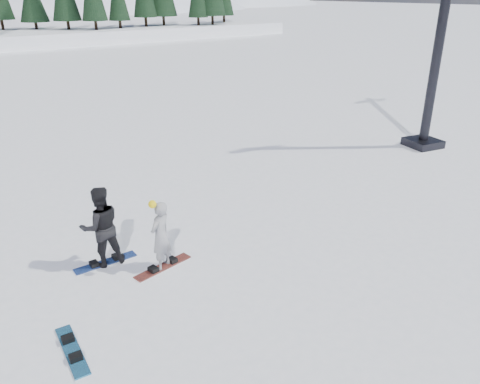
{
  "coord_description": "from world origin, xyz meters",
  "views": [
    {
      "loc": [
        -4.96,
        -7.56,
        6.05
      ],
      "look_at": [
        1.91,
        1.55,
        1.1
      ],
      "focal_mm": 35.0,
      "sensor_mm": 36.0,
      "label": 1
    }
  ],
  "objects_px": {
    "lift_tower": "(436,64)",
    "snowboarder_woman": "(161,236)",
    "snowboard_loose_a": "(72,350)",
    "snowboarder_man": "(101,227)"
  },
  "relations": [
    {
      "from": "snowboarder_woman",
      "to": "snowboard_loose_a",
      "type": "xyz_separation_m",
      "value": [
        -2.67,
        -1.49,
        -0.85
      ]
    },
    {
      "from": "lift_tower",
      "to": "snowboarder_woman",
      "type": "height_order",
      "value": "lift_tower"
    },
    {
      "from": "snowboard_loose_a",
      "to": "snowboarder_woman",
      "type": "bearing_deg",
      "value": -56.03
    },
    {
      "from": "snowboarder_man",
      "to": "snowboard_loose_a",
      "type": "bearing_deg",
      "value": 63.63
    },
    {
      "from": "lift_tower",
      "to": "snowboard_loose_a",
      "type": "distance_m",
      "value": 16.53
    },
    {
      "from": "lift_tower",
      "to": "snowboarder_woman",
      "type": "distance_m",
      "value": 13.54
    },
    {
      "from": "snowboard_loose_a",
      "to": "lift_tower",
      "type": "bearing_deg",
      "value": -73.71
    },
    {
      "from": "snowboarder_woman",
      "to": "lift_tower",
      "type": "bearing_deg",
      "value": 160.36
    },
    {
      "from": "snowboarder_woman",
      "to": "snowboard_loose_a",
      "type": "distance_m",
      "value": 3.17
    },
    {
      "from": "lift_tower",
      "to": "snowboarder_man",
      "type": "xyz_separation_m",
      "value": [
        -14.2,
        -0.72,
        -2.41
      ]
    }
  ]
}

